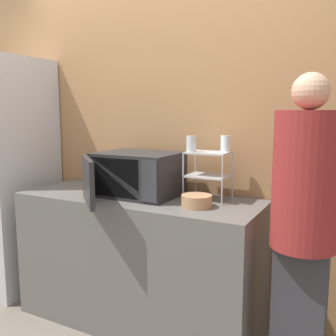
{
  "coord_description": "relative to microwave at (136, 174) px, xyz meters",
  "views": [
    {
      "loc": [
        1.37,
        -1.81,
        1.48
      ],
      "look_at": [
        0.22,
        0.35,
        1.12
      ],
      "focal_mm": 40.0,
      "sensor_mm": 36.0,
      "label": 1
    }
  ],
  "objects": [
    {
      "name": "counter",
      "position": [
        0.03,
        -0.02,
        -0.61
      ],
      "size": [
        1.7,
        0.64,
        0.91
      ],
      "color": "#595654",
      "rests_on": "ground_plane"
    },
    {
      "name": "glass_back_right",
      "position": [
        0.58,
        0.19,
        0.22
      ],
      "size": [
        0.06,
        0.06,
        0.11
      ],
      "color": "silver",
      "rests_on": "dish_rack"
    },
    {
      "name": "dish_rack",
      "position": [
        0.49,
        0.12,
        0.08
      ],
      "size": [
        0.28,
        0.21,
        0.32
      ],
      "color": "#B2B2B7",
      "rests_on": "counter"
    },
    {
      "name": "bowl",
      "position": [
        0.5,
        -0.1,
        -0.11
      ],
      "size": [
        0.19,
        0.19,
        0.07
      ],
      "color": "#AD7F56",
      "rests_on": "counter"
    },
    {
      "name": "microwave",
      "position": [
        0.0,
        0.0,
        0.0
      ],
      "size": [
        0.58,
        0.75,
        0.3
      ],
      "color": "#262628",
      "rests_on": "counter"
    },
    {
      "name": "person",
      "position": [
        1.14,
        -0.18,
        -0.12
      ],
      "size": [
        0.34,
        0.34,
        1.68
      ],
      "color": "#2D2D33",
      "rests_on": "ground_plane"
    },
    {
      "name": "wall_back",
      "position": [
        0.03,
        0.34,
        0.24
      ],
      "size": [
        8.0,
        0.06,
        2.6
      ],
      "color": "#9E7047",
      "rests_on": "ground_plane"
    },
    {
      "name": "refrigerator",
      "position": [
        -1.28,
        -0.03,
        -0.1
      ],
      "size": [
        0.63,
        0.68,
        1.92
      ],
      "color": "#B7B7BC",
      "rests_on": "ground_plane"
    },
    {
      "name": "glass_front_left",
      "position": [
        0.39,
        0.06,
        0.22
      ],
      "size": [
        0.06,
        0.06,
        0.11
      ],
      "color": "silver",
      "rests_on": "dish_rack"
    }
  ]
}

